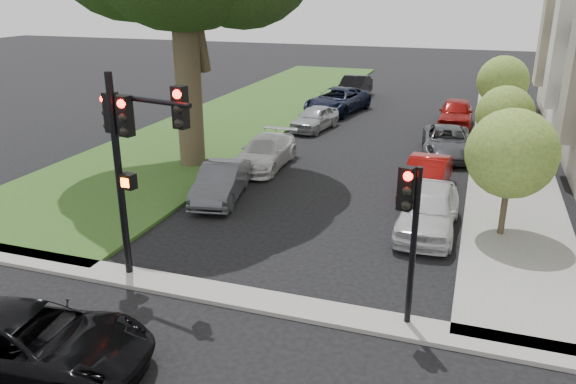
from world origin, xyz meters
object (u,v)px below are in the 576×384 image
(car_cross_near, at_px, (28,342))
(car_parked_9, at_px, (354,87))
(car_parked_0, at_px, (428,209))
(car_parked_7, at_px, (315,118))
(car_parked_5, at_px, (221,182))
(car_parked_3, at_px, (456,113))
(car_parked_6, at_px, (265,152))
(car_parked_2, at_px, (447,142))
(small_tree_a, at_px, (512,154))
(traffic_signal_secondary, at_px, (409,218))
(small_tree_b, at_px, (505,115))
(traffic_signal_main, at_px, (131,142))
(small_tree_c, at_px, (503,81))
(car_parked_1, at_px, (427,176))
(car_parked_8, at_px, (337,101))

(car_cross_near, height_order, car_parked_9, car_parked_9)
(car_parked_0, bearing_deg, car_parked_7, 121.66)
(car_cross_near, distance_m, car_parked_5, 10.75)
(car_parked_3, height_order, car_parked_6, car_parked_3)
(car_parked_0, relative_size, car_parked_3, 0.99)
(car_cross_near, distance_m, car_parked_2, 20.97)
(small_tree_a, relative_size, traffic_signal_secondary, 1.06)
(small_tree_a, bearing_deg, car_parked_6, 155.22)
(car_parked_9, bearing_deg, small_tree_b, -53.98)
(car_parked_5, relative_size, car_parked_7, 1.06)
(traffic_signal_secondary, xyz_separation_m, car_cross_near, (-7.16, -4.32, -2.08))
(small_tree_b, distance_m, traffic_signal_main, 16.86)
(small_tree_c, height_order, car_parked_9, small_tree_c)
(car_parked_1, bearing_deg, car_parked_9, 114.23)
(small_tree_a, bearing_deg, traffic_signal_secondary, -110.65)
(car_parked_8, bearing_deg, small_tree_c, 1.46)
(car_cross_near, bearing_deg, car_parked_9, -7.78)
(small_tree_a, height_order, car_parked_2, small_tree_a)
(traffic_signal_secondary, xyz_separation_m, car_parked_2, (-0.03, 15.40, -2.12))
(small_tree_c, xyz_separation_m, car_parked_7, (-9.91, -3.19, -2.12))
(traffic_signal_secondary, height_order, car_parked_8, traffic_signal_secondary)
(small_tree_b, height_order, car_parked_8, small_tree_b)
(car_parked_8, bearing_deg, car_parked_6, -79.47)
(car_parked_9, bearing_deg, car_cross_near, -86.93)
(small_tree_a, bearing_deg, car_parked_0, -171.55)
(traffic_signal_secondary, height_order, car_parked_1, traffic_signal_secondary)
(car_parked_9, bearing_deg, small_tree_c, -33.51)
(car_parked_0, xyz_separation_m, car_parked_6, (-7.71, 4.98, -0.09))
(small_tree_b, bearing_deg, car_parked_6, -163.29)
(car_parked_2, xyz_separation_m, car_parked_6, (-7.66, -4.56, -0.00))
(car_parked_1, distance_m, car_parked_3, 12.29)
(small_tree_c, bearing_deg, car_parked_5, -123.77)
(car_parked_8, distance_m, car_parked_9, 5.43)
(car_parked_1, height_order, car_parked_9, car_parked_9)
(car_parked_0, distance_m, car_parked_7, 14.64)
(car_cross_near, xyz_separation_m, car_parked_2, (7.12, 19.72, -0.04))
(small_tree_c, relative_size, car_parked_1, 0.98)
(traffic_signal_main, distance_m, car_parked_8, 23.50)
(small_tree_a, xyz_separation_m, car_cross_near, (-9.50, -10.53, -2.10))
(small_tree_b, bearing_deg, car_parked_1, -123.17)
(car_parked_2, height_order, car_parked_6, same)
(small_tree_a, distance_m, small_tree_b, 7.65)
(car_parked_6, bearing_deg, small_tree_a, -25.80)
(car_parked_7, bearing_deg, car_parked_5, -81.53)
(traffic_signal_main, xyz_separation_m, car_parked_3, (7.22, 21.87, -3.15))
(small_tree_a, distance_m, car_parked_7, 15.84)
(car_parked_0, bearing_deg, car_parked_5, 176.50)
(traffic_signal_main, xyz_separation_m, car_parked_0, (7.22, 5.83, -3.16))
(car_cross_near, distance_m, car_parked_8, 27.65)
(traffic_signal_secondary, bearing_deg, small_tree_a, 69.35)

